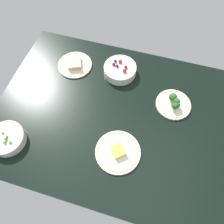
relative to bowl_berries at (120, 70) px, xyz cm
name	(u,v)px	position (x,y,z in cm)	size (l,w,h in cm)	color
dining_table	(112,116)	(-3.06, 26.16, -4.77)	(118.22, 89.13, 4.00)	black
bowl_berries	(120,70)	(0.00, 0.00, 0.00)	(17.92, 17.92, 6.85)	white
plate_sandwich	(75,64)	(25.98, 2.22, -1.53)	(19.14, 19.14, 4.23)	white
bowl_peas	(7,138)	(39.70, 53.43, -0.29)	(16.89, 16.89, 5.66)	white
plate_broccoli	(174,104)	(-31.69, 12.65, -0.90)	(17.84, 17.84, 7.23)	white
plate_cheese	(118,152)	(-11.26, 44.58, -1.84)	(20.82, 20.82, 3.82)	white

